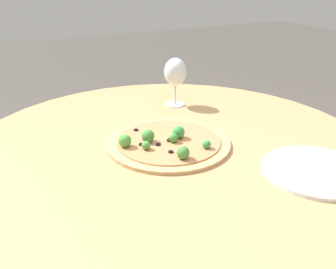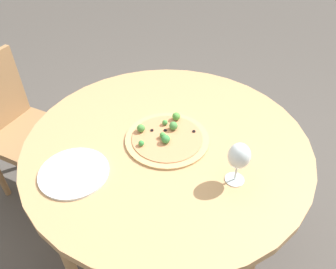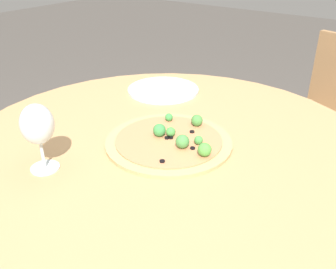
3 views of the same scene
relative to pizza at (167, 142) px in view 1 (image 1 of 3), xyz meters
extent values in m
cylinder|color=tan|center=(0.01, 0.00, -0.03)|extent=(1.21, 1.21, 0.04)
cylinder|color=tan|center=(-0.36, 0.37, -0.39)|extent=(0.05, 0.05, 0.68)
cylinder|color=tan|center=(0.39, 0.37, -0.39)|extent=(0.05, 0.05, 0.68)
cylinder|color=tan|center=(0.00, 0.00, 0.00)|extent=(0.36, 0.36, 0.01)
cylinder|color=tan|center=(0.00, 0.00, 0.00)|extent=(0.30, 0.30, 0.00)
sphere|color=#3C9242|center=(0.07, -0.10, 0.02)|extent=(0.02, 0.02, 0.02)
sphere|color=#489342|center=(-0.08, -0.03, 0.02)|extent=(0.02, 0.02, 0.02)
sphere|color=#4F983D|center=(-0.12, 0.02, 0.02)|extent=(0.04, 0.04, 0.04)
sphere|color=#488A43|center=(-0.05, 0.02, 0.02)|extent=(0.04, 0.04, 0.04)
sphere|color=#489742|center=(0.01, -0.02, 0.02)|extent=(0.03, 0.03, 0.03)
sphere|color=#3C8D44|center=(0.04, 0.00, 0.02)|extent=(0.04, 0.04, 0.04)
sphere|color=#47893E|center=(-0.01, -0.12, 0.02)|extent=(0.03, 0.03, 0.03)
cylinder|color=black|center=(-0.04, -0.02, 0.01)|extent=(0.01, 0.01, 0.00)
cylinder|color=black|center=(0.00, -0.01, 0.01)|extent=(0.01, 0.01, 0.00)
cylinder|color=black|center=(0.01, 0.00, 0.01)|extent=(0.01, 0.01, 0.00)
cylinder|color=black|center=(-0.05, 0.11, 0.01)|extent=(0.01, 0.01, 0.00)
cylinder|color=black|center=(-0.03, -0.07, 0.01)|extent=(0.01, 0.01, 0.00)
cylinder|color=black|center=(-0.08, 0.01, 0.01)|extent=(0.01, 0.01, 0.00)
cylinder|color=silver|center=(0.18, 0.29, -0.01)|extent=(0.07, 0.07, 0.00)
cylinder|color=silver|center=(0.18, 0.29, 0.03)|extent=(0.01, 0.01, 0.07)
ellipsoid|color=silver|center=(0.18, 0.29, 0.12)|extent=(0.08, 0.08, 0.10)
cylinder|color=silver|center=(0.26, -0.31, 0.00)|extent=(0.27, 0.27, 0.01)
camera|label=1|loc=(-0.44, -0.87, 0.47)|focal=40.00mm
camera|label=2|loc=(1.03, 0.19, 0.92)|focal=35.00mm
camera|label=3|loc=(-0.54, 0.74, 0.51)|focal=40.00mm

